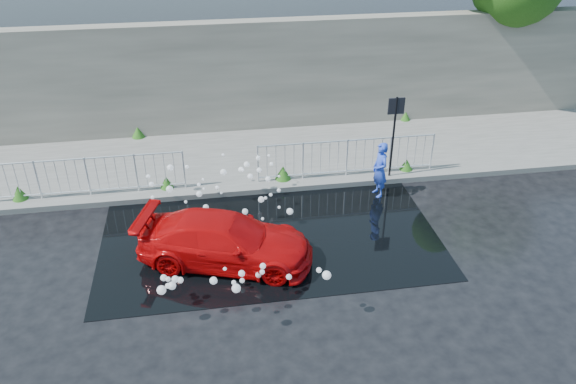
# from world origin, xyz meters

# --- Properties ---
(ground) EXTENTS (90.00, 90.00, 0.00)m
(ground) POSITION_xyz_m (0.00, 0.00, 0.00)
(ground) COLOR black
(ground) RESTS_ON ground
(pavement) EXTENTS (30.00, 4.00, 0.15)m
(pavement) POSITION_xyz_m (0.00, 5.00, 0.07)
(pavement) COLOR #5B5B57
(pavement) RESTS_ON ground
(curb) EXTENTS (30.00, 0.25, 0.16)m
(curb) POSITION_xyz_m (0.00, 3.00, 0.08)
(curb) COLOR #5B5B57
(curb) RESTS_ON ground
(retaining_wall) EXTENTS (30.00, 0.60, 3.50)m
(retaining_wall) POSITION_xyz_m (0.00, 7.20, 1.90)
(retaining_wall) COLOR #5D584E
(retaining_wall) RESTS_ON pavement
(puddle) EXTENTS (8.00, 5.00, 0.01)m
(puddle) POSITION_xyz_m (0.50, 1.00, 0.01)
(puddle) COLOR black
(puddle) RESTS_ON ground
(sign_post) EXTENTS (0.45, 0.06, 2.50)m
(sign_post) POSITION_xyz_m (4.20, 3.10, 1.72)
(sign_post) COLOR black
(sign_post) RESTS_ON ground
(railing_left) EXTENTS (5.05, 0.05, 1.10)m
(railing_left) POSITION_xyz_m (-4.00, 3.35, 0.74)
(railing_left) COLOR silver
(railing_left) RESTS_ON pavement
(railing_right) EXTENTS (5.05, 0.05, 1.10)m
(railing_right) POSITION_xyz_m (3.00, 3.35, 0.74)
(railing_right) COLOR silver
(railing_right) RESTS_ON pavement
(weeds) EXTENTS (12.17, 3.93, 0.39)m
(weeds) POSITION_xyz_m (-0.36, 4.44, 0.33)
(weeds) COLOR #275717
(weeds) RESTS_ON pavement
(water_spray) EXTENTS (3.73, 5.70, 1.08)m
(water_spray) POSITION_xyz_m (-0.66, 0.69, 0.74)
(water_spray) COLOR white
(water_spray) RESTS_ON ground
(red_car) EXTENTS (4.18, 2.67, 1.13)m
(red_car) POSITION_xyz_m (-0.59, 0.05, 0.56)
(red_car) COLOR #C50709
(red_car) RESTS_ON ground
(person) EXTENTS (0.45, 0.61, 1.53)m
(person) POSITION_xyz_m (3.65, 2.37, 0.77)
(person) COLOR blue
(person) RESTS_ON ground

